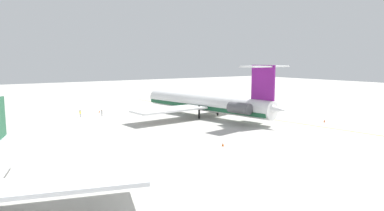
% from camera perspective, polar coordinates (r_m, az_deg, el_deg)
% --- Properties ---
extents(ground, '(329.08, 329.08, 0.00)m').
position_cam_1_polar(ground, '(91.04, 8.05, -1.67)').
color(ground, '#B7B5AD').
extents(main_jetliner, '(45.83, 40.73, 13.39)m').
position_cam_1_polar(main_jetliner, '(87.50, 2.76, 0.44)').
color(main_jetliner, white).
rests_on(main_jetliner, ground).
extents(ground_crew_near_nose, '(0.45, 0.29, 1.81)m').
position_cam_1_polar(ground_crew_near_nose, '(92.00, -18.06, -1.15)').
color(ground_crew_near_nose, black).
rests_on(ground_crew_near_nose, ground).
extents(ground_crew_near_tail, '(0.38, 0.28, 1.74)m').
position_cam_1_polar(ground_crew_near_tail, '(91.92, -14.72, -1.06)').
color(ground_crew_near_tail, black).
rests_on(ground_crew_near_tail, ground).
extents(safety_cone_nose, '(0.40, 0.40, 0.55)m').
position_cam_1_polar(safety_cone_nose, '(98.98, -15.09, -0.96)').
color(safety_cone_nose, '#EA590F').
rests_on(safety_cone_nose, ground).
extents(safety_cone_wingtip, '(0.40, 0.40, 0.55)m').
position_cam_1_polar(safety_cone_wingtip, '(86.39, 21.09, -2.42)').
color(safety_cone_wingtip, '#EA590F').
rests_on(safety_cone_wingtip, ground).
extents(safety_cone_tail, '(0.40, 0.40, 0.55)m').
position_cam_1_polar(safety_cone_tail, '(58.72, 5.14, -6.47)').
color(safety_cone_tail, '#EA590F').
rests_on(safety_cone_tail, ground).
extents(taxiway_centreline, '(89.02, 13.53, 0.01)m').
position_cam_1_polar(taxiway_centreline, '(94.44, 6.54, -1.31)').
color(taxiway_centreline, gold).
rests_on(taxiway_centreline, ground).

